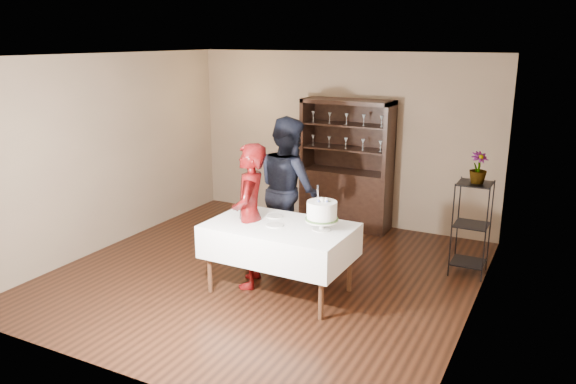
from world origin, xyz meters
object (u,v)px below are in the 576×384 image
(cake_table, at_px, (280,241))
(man, at_px, (289,189))
(cake, at_px, (322,212))
(plant_etagere, at_px, (471,225))
(woman, at_px, (250,216))
(china_hutch, at_px, (346,185))
(potted_plant, at_px, (478,168))

(cake_table, xyz_separation_m, man, (-0.41, 1.02, 0.33))
(man, bearing_deg, cake, 170.39)
(plant_etagere, distance_m, man, 2.37)
(plant_etagere, xyz_separation_m, woman, (-2.29, -1.53, 0.22))
(plant_etagere, bearing_deg, man, -166.96)
(plant_etagere, bearing_deg, china_hutch, 153.17)
(plant_etagere, xyz_separation_m, potted_plant, (0.02, -0.01, 0.73))
(plant_etagere, height_order, man, man)
(plant_etagere, height_order, cake_table, plant_etagere)
(china_hutch, relative_size, man, 1.04)
(plant_etagere, xyz_separation_m, cake_table, (-1.88, -1.55, -0.02))
(plant_etagere, distance_m, woman, 2.76)
(china_hutch, xyz_separation_m, potted_plant, (2.10, -1.06, 0.71))
(plant_etagere, xyz_separation_m, cake, (-1.38, -1.49, 0.38))
(china_hutch, relative_size, plant_etagere, 1.67)
(china_hutch, distance_m, woman, 2.60)
(man, bearing_deg, woman, 126.78)
(man, relative_size, cake, 3.72)
(man, xyz_separation_m, potted_plant, (2.31, 0.52, 0.42))
(woman, bearing_deg, cake_table, 66.12)
(man, height_order, cake, man)
(china_hutch, height_order, plant_etagere, china_hutch)
(plant_etagere, relative_size, cake, 2.32)
(cake_table, relative_size, cake, 3.23)
(china_hutch, relative_size, potted_plant, 5.21)
(man, bearing_deg, potted_plant, -130.00)
(plant_etagere, bearing_deg, potted_plant, -15.33)
(cake_table, bearing_deg, plant_etagere, 39.56)
(plant_etagere, distance_m, potted_plant, 0.73)
(plant_etagere, bearing_deg, cake, -132.79)
(china_hutch, height_order, cake_table, china_hutch)
(cake, bearing_deg, china_hutch, 105.34)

